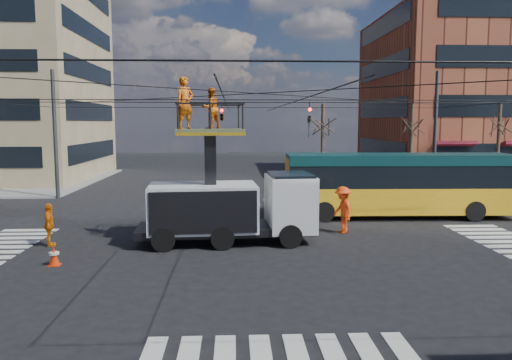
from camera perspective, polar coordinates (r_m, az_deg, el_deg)
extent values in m
plane|color=black|center=(20.16, 0.13, -7.12)|extent=(120.00, 120.00, 0.00)
cube|color=slate|center=(46.34, 25.69, 0.12)|extent=(18.00, 18.00, 0.12)
cube|color=black|center=(45.27, -18.05, 3.20)|extent=(0.12, 13.60, 1.50)
cube|color=black|center=(45.21, -18.21, 7.42)|extent=(0.12, 13.60, 1.50)
cube|color=black|center=(45.40, -18.36, 11.63)|extent=(0.12, 13.60, 1.50)
cube|color=black|center=(45.83, -18.52, 15.78)|extent=(0.12, 13.60, 1.50)
cube|color=brown|center=(49.27, 25.48, 8.57)|extent=(20.00, 16.00, 14.00)
cube|color=black|center=(45.49, 13.98, 3.49)|extent=(0.12, 13.60, 1.58)
cube|color=black|center=(45.45, 14.10, 7.90)|extent=(0.12, 13.60, 1.57)
cube|color=black|center=(45.67, 14.23, 12.29)|extent=(0.12, 13.60, 1.57)
cube|color=black|center=(46.16, 14.36, 16.62)|extent=(0.12, 13.60, 1.57)
cylinder|color=#2D2D30|center=(34.11, 19.78, 4.92)|extent=(0.24, 0.24, 8.00)
cylinder|color=#2D2D30|center=(33.46, -21.97, 4.80)|extent=(0.24, 0.24, 8.00)
cylinder|color=black|center=(31.58, -0.89, 8.28)|extent=(24.00, 0.03, 0.03)
cylinder|color=black|center=(7.67, 4.46, 13.39)|extent=(24.00, 0.03, 0.03)
cylinder|color=black|center=(19.61, 0.14, 9.87)|extent=(24.02, 24.02, 0.03)
cylinder|color=black|center=(19.61, 0.14, 9.87)|extent=(24.02, 24.02, 0.03)
cylinder|color=black|center=(18.40, 0.32, 9.15)|extent=(24.00, 0.03, 0.03)
cylinder|color=black|center=(20.79, -0.02, 8.86)|extent=(24.00, 0.03, 0.03)
cylinder|color=black|center=(19.57, -3.41, 8.69)|extent=(0.03, 24.00, 0.03)
cylinder|color=black|center=(19.68, 3.67, 8.68)|extent=(0.03, 24.00, 0.03)
imported|color=black|center=(22.82, 6.12, 7.37)|extent=(0.16, 0.20, 1.00)
imported|color=black|center=(24.57, -3.94, 7.92)|extent=(0.26, 1.24, 0.50)
cylinder|color=#382B21|center=(33.63, 7.60, 3.52)|extent=(0.24, 0.24, 6.00)
cylinder|color=#382B21|center=(35.19, 17.29, 3.42)|extent=(0.24, 0.24, 6.00)
cylinder|color=#382B21|center=(37.64, 25.92, 3.24)|extent=(0.24, 0.24, 6.00)
cube|color=black|center=(20.07, -3.45, -5.59)|extent=(7.14, 2.70, 0.30)
cube|color=silver|center=(20.19, 3.93, -2.63)|extent=(1.97, 2.52, 2.20)
cube|color=black|center=(20.07, 3.94, -0.37)|extent=(1.76, 2.41, 0.80)
cube|color=silver|center=(19.87, -6.06, -3.09)|extent=(4.37, 2.80, 1.80)
cylinder|color=black|center=(19.25, 3.94, -6.42)|extent=(0.92, 0.41, 0.90)
cylinder|color=black|center=(21.47, 2.81, -5.04)|extent=(0.92, 0.41, 0.90)
cylinder|color=black|center=(18.96, -3.86, -6.63)|extent=(0.92, 0.41, 0.90)
cylinder|color=black|center=(21.20, -4.17, -5.20)|extent=(0.92, 0.41, 0.90)
cylinder|color=black|center=(18.98, -10.55, -6.71)|extent=(0.92, 0.41, 0.90)
cylinder|color=black|center=(21.22, -10.14, -5.28)|extent=(0.92, 0.41, 0.90)
cube|color=black|center=(19.67, -5.24, 1.19)|extent=(0.48, 0.48, 3.07)
cube|color=#3B4328|center=(19.59, -5.29, 5.67)|extent=(2.75, 2.28, 0.12)
cube|color=yellow|center=(19.59, -5.29, 5.32)|extent=(2.75, 2.28, 0.12)
imported|color=#CF580D|center=(19.21, -8.12, 8.73)|extent=(0.85, 0.81, 1.97)
imported|color=#CF580D|center=(19.85, -5.19, 8.17)|extent=(0.99, 0.96, 1.60)
cube|color=orange|center=(26.23, 15.96, -2.05)|extent=(11.32, 2.87, 1.30)
cube|color=black|center=(26.08, 16.04, 0.56)|extent=(11.32, 2.82, 1.10)
cube|color=#0A2D2F|center=(26.01, 16.10, 2.31)|extent=(11.32, 2.87, 0.50)
cube|color=orange|center=(25.07, 3.84, -0.69)|extent=(0.31, 2.48, 2.80)
cube|color=orange|center=(28.27, 26.78, -0.56)|extent=(0.31, 2.48, 2.80)
cube|color=black|center=(25.24, 3.70, -3.28)|extent=(0.21, 2.60, 0.30)
cube|color=gold|center=(24.96, 4.09, 2.15)|extent=(0.14, 1.60, 0.35)
cylinder|color=black|center=(24.28, 7.81, -3.61)|extent=(1.01, 0.32, 1.00)
cylinder|color=black|center=(26.58, 7.02, -2.71)|extent=(1.01, 0.32, 1.00)
cylinder|color=black|center=(26.42, 23.72, -3.28)|extent=(1.01, 0.32, 1.00)
cylinder|color=black|center=(28.55, 21.73, -2.49)|extent=(1.01, 0.32, 1.00)
cone|color=#F1300A|center=(18.23, -22.09, -8.05)|extent=(0.36, 0.36, 0.65)
imported|color=orange|center=(20.93, -22.55, -4.76)|extent=(0.66, 1.06, 1.69)
imported|color=#EF3D0F|center=(21.93, 9.88, -3.37)|extent=(1.08, 1.47, 2.04)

